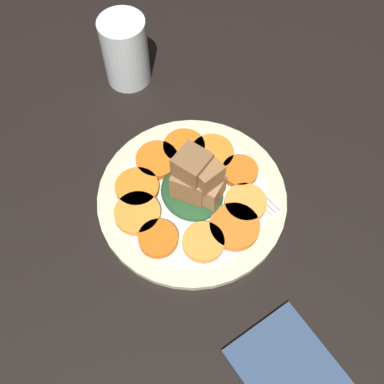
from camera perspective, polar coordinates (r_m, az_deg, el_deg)
table_slab at (r=66.30cm, az=-0.00°, el=-1.30°), size 120.00×120.00×2.00cm
plate at (r=64.96cm, az=-0.00°, el=-0.68°), size 25.50×25.50×1.05cm
carrot_slice_0 at (r=67.31cm, az=2.41°, el=4.57°), size 6.04×6.04×1.14cm
carrot_slice_1 at (r=67.83cm, az=-0.95°, el=5.29°), size 5.89×5.89×1.14cm
carrot_slice_2 at (r=66.84cm, az=-4.16°, el=3.80°), size 5.91×5.91×1.14cm
carrot_slice_3 at (r=64.81cm, az=-6.52°, el=0.51°), size 5.88×5.88×1.14cm
carrot_slice_4 at (r=63.00cm, az=-6.48°, el=-2.52°), size 6.05×6.05×1.14cm
carrot_slice_5 at (r=61.24cm, az=-4.03°, el=-5.52°), size 5.10×5.10×1.14cm
carrot_slice_6 at (r=60.91cm, az=1.35°, el=-5.96°), size 5.36×5.36×1.14cm
carrot_slice_7 at (r=62.00cm, az=5.06°, el=-4.12°), size 6.47×6.47×1.14cm
carrot_slice_8 at (r=63.66cm, az=6.36°, el=-1.32°), size 5.58×5.58×1.14cm
carrot_slice_9 at (r=66.02cm, az=5.70°, el=2.45°), size 4.94×4.94×1.14cm
center_pile at (r=61.28cm, az=0.36°, el=1.35°), size 8.88×7.99×9.39cm
fork at (r=66.45cm, az=4.50°, el=2.62°), size 18.57×3.39×0.40cm
water_glass at (r=74.97cm, az=-7.91°, el=16.21°), size 6.88×6.88×10.94cm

